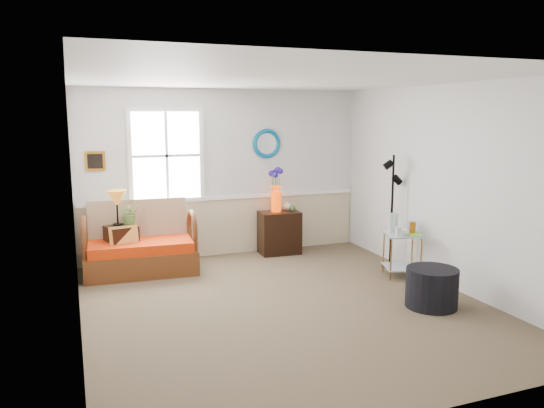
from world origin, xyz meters
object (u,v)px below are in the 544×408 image
object	(u,v)px
ottoman	(432,288)
lamp_stand	(122,250)
loveseat	(140,238)
floor_lamp	(392,212)
side_table	(402,255)
cabinet	(279,233)

from	to	relation	value
ottoman	lamp_stand	bearing A→B (deg)	140.46
loveseat	ottoman	size ratio (longest dim) A/B	2.55
lamp_stand	ottoman	xyz separation A→B (m)	(3.22, -2.66, -0.11)
loveseat	ottoman	distance (m)	3.95
loveseat	floor_lamp	bearing A→B (deg)	-13.04
lamp_stand	ottoman	world-z (taller)	lamp_stand
lamp_stand	side_table	size ratio (longest dim) A/B	1.11
cabinet	side_table	world-z (taller)	cabinet
lamp_stand	floor_lamp	size ratio (longest dim) A/B	0.41
lamp_stand	floor_lamp	world-z (taller)	floor_lamp
loveseat	cabinet	world-z (taller)	loveseat
cabinet	side_table	xyz separation A→B (m)	(1.11, -1.76, -0.04)
lamp_stand	floor_lamp	bearing A→B (deg)	-16.24
cabinet	side_table	bearing A→B (deg)	-54.39
loveseat	ottoman	bearing A→B (deg)	-37.82
loveseat	lamp_stand	xyz separation A→B (m)	(-0.25, 0.07, -0.16)
floor_lamp	ottoman	size ratio (longest dim) A/B	2.76
floor_lamp	cabinet	bearing A→B (deg)	151.36
loveseat	cabinet	bearing A→B (deg)	10.36
side_table	floor_lamp	size ratio (longest dim) A/B	0.37
side_table	loveseat	bearing A→B (deg)	155.99
cabinet	floor_lamp	world-z (taller)	floor_lamp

